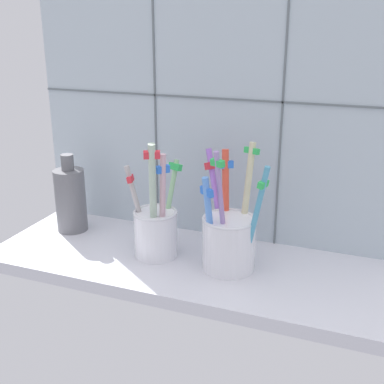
{
  "coord_description": "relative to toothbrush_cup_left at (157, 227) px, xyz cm",
  "views": [
    {
      "loc": [
        24.54,
        -63.69,
        37.39
      ],
      "look_at": [
        0.0,
        0.31,
        13.24
      ],
      "focal_mm": 45.97,
      "sensor_mm": 36.0,
      "label": 1
    }
  ],
  "objects": [
    {
      "name": "counter_slab",
      "position": [
        5.88,
        -0.16,
        -5.66
      ],
      "size": [
        64.0,
        22.0,
        2.0
      ],
      "primitive_type": "cube",
      "color": "silver",
      "rests_on": "ground"
    },
    {
      "name": "ceramic_vase",
      "position": [
        -18.18,
        3.63,
        1.12
      ],
      "size": [
        5.27,
        5.27,
        13.78
      ],
      "color": "slate",
      "rests_on": "counter_slab"
    },
    {
      "name": "toothbrush_cup_left",
      "position": [
        0.0,
        0.0,
        0.0
      ],
      "size": [
        8.01,
        9.09,
        19.12
      ],
      "color": "white",
      "rests_on": "counter_slab"
    },
    {
      "name": "tile_wall_back",
      "position": [
        5.88,
        11.83,
        15.84
      ],
      "size": [
        64.0,
        2.2,
        45.0
      ],
      "color": "#B2C1CC",
      "rests_on": "ground"
    },
    {
      "name": "toothbrush_cup_right",
      "position": [
        11.76,
        0.29,
        0.33
      ],
      "size": [
        12.07,
        10.59,
        18.81
      ],
      "color": "white",
      "rests_on": "counter_slab"
    }
  ]
}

